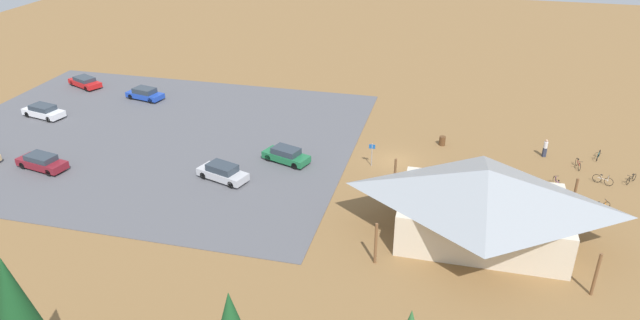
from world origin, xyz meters
TOP-DOWN VIEW (x-y plane):
  - ground at (0.00, 0.00)m, footprint 160.00×160.00m
  - parking_lot_asphalt at (24.84, 0.44)m, footprint 41.32×33.38m
  - bike_pavilion at (-7.49, 10.73)m, footprint 14.11×10.19m
  - trash_bin at (-3.94, -4.58)m, footprint 0.60×0.60m
  - lot_sign at (1.99, 1.41)m, footprint 0.56×0.08m
  - pine_east at (13.98, 30.83)m, footprint 2.77×2.77m
  - bicycle_purple_near_sign at (-13.80, 1.53)m, footprint 0.60×1.69m
  - bicycle_teal_near_porch at (-18.12, -5.03)m, footprint 0.68×1.69m
  - bicycle_white_yard_left at (-17.62, 0.04)m, footprint 1.55×0.77m
  - bicycle_black_back_row at (-20.00, -0.76)m, footprint 1.08×1.39m
  - bicycle_red_front_row at (-16.02, -2.64)m, footprint 0.48×1.70m
  - bicycle_orange_lone_east at (-16.66, 4.54)m, footprint 1.62×0.68m
  - bicycle_blue_yard_front at (-13.45, 3.55)m, footprint 0.48×1.64m
  - car_white_end_stall at (38.08, -1.28)m, footprint 4.92×2.71m
  - car_red_mid_lot at (39.57, -10.96)m, footprint 4.90×3.56m
  - car_green_by_curb at (9.64, 2.65)m, footprint 4.66×3.01m
  - car_silver_near_entry at (13.92, 7.24)m, footprint 4.81×3.01m
  - car_maroon_inner_stall at (30.30, 9.20)m, footprint 4.93×2.61m
  - car_blue_aisle_side at (30.26, -8.86)m, footprint 4.62×2.69m
  - visitor_by_pavilion at (-13.30, -4.30)m, footprint 0.38×0.36m

SIDE VIEW (x-z plane):
  - ground at x=0.00m, z-range 0.00..0.00m
  - parking_lot_asphalt at x=24.84m, z-range 0.00..0.05m
  - bicycle_orange_lone_east at x=-16.66m, z-range -0.06..0.76m
  - bicycle_purple_near_sign at x=-13.80m, z-range -0.06..0.78m
  - bicycle_teal_near_porch at x=-18.12m, z-range -0.04..0.76m
  - bicycle_black_back_row at x=-20.00m, z-range -0.04..0.76m
  - bicycle_blue_yard_front at x=-13.45m, z-range -0.04..0.77m
  - bicycle_red_front_row at x=-16.02m, z-range -0.03..0.79m
  - bicycle_white_yard_left at x=-17.62m, z-range -0.05..0.84m
  - trash_bin at x=-3.94m, z-range 0.00..0.90m
  - car_red_mid_lot at x=39.57m, z-range 0.06..1.30m
  - car_blue_aisle_side at x=30.26m, z-range 0.04..1.40m
  - car_maroon_inner_stall at x=30.30m, z-range 0.05..1.41m
  - car_white_end_stall at x=38.08m, z-range 0.05..1.42m
  - car_green_by_curb at x=9.64m, z-range 0.04..1.43m
  - car_silver_near_entry at x=13.92m, z-range 0.04..1.50m
  - visitor_by_pavilion at x=-13.30m, z-range 0.04..1.79m
  - lot_sign at x=1.99m, z-range 0.31..2.51m
  - bike_pavilion at x=-7.49m, z-range 0.33..5.83m
  - pine_east at x=13.98m, z-range 1.39..10.04m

